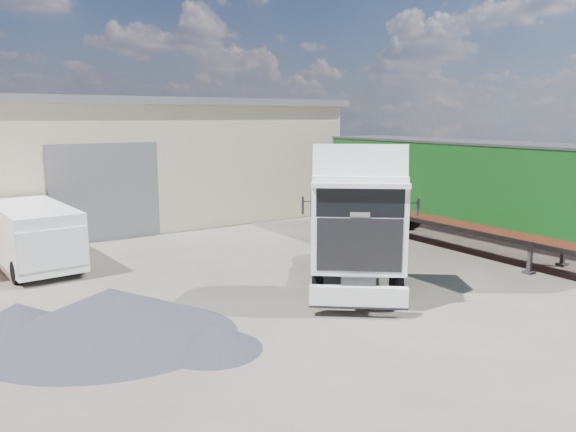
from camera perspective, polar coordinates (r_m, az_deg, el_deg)
ground at (r=14.05m, az=2.03°, el=-8.88°), size 120.00×120.00×0.00m
brick_boundary_wall at (r=25.76m, az=15.16°, el=2.36°), size 0.35×26.00×2.50m
tractor_unit at (r=14.63m, az=6.96°, el=-1.45°), size 5.32×5.89×3.94m
box_trailer at (r=20.47m, az=16.56°, el=3.28°), size 2.58×11.31×3.75m
panel_van at (r=18.60m, az=-24.31°, el=-1.93°), size 2.15×4.73×1.89m
gravel_heap at (r=12.38m, az=-17.92°, el=-9.56°), size 6.66×6.66×1.09m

